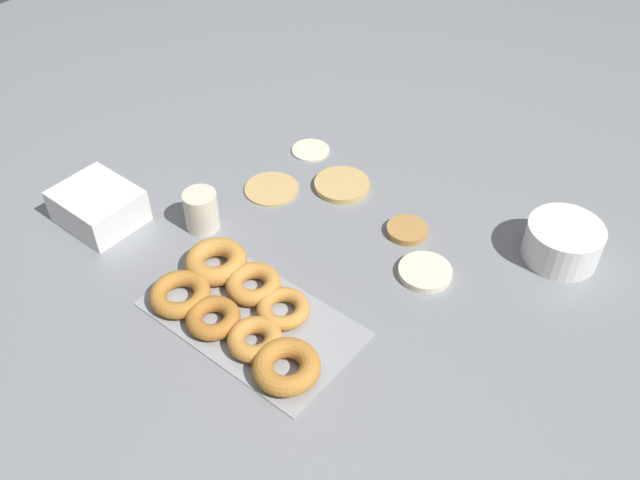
{
  "coord_description": "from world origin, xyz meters",
  "views": [
    {
      "loc": [
        0.59,
        -0.8,
        0.91
      ],
      "look_at": [
        0.01,
        -0.08,
        0.04
      ],
      "focal_mm": 38.0,
      "sensor_mm": 36.0,
      "label": 1
    }
  ],
  "objects_px": {
    "pancake_1": "(342,185)",
    "pancake_4": "(407,230)",
    "container_stack": "(98,206)",
    "pancake_2": "(425,272)",
    "pancake_3": "(311,149)",
    "batter_bowl": "(563,242)",
    "paper_cup": "(201,211)",
    "donut_tray": "(240,308)",
    "pancake_0": "(271,188)"
  },
  "relations": [
    {
      "from": "pancake_4",
      "to": "donut_tray",
      "type": "xyz_separation_m",
      "value": [
        -0.11,
        -0.37,
        0.01
      ]
    },
    {
      "from": "pancake_4",
      "to": "paper_cup",
      "type": "xyz_separation_m",
      "value": [
        -0.33,
        -0.24,
        0.03
      ]
    },
    {
      "from": "donut_tray",
      "to": "container_stack",
      "type": "distance_m",
      "value": 0.4
    },
    {
      "from": "pancake_3",
      "to": "container_stack",
      "type": "xyz_separation_m",
      "value": [
        -0.18,
        -0.45,
        0.03
      ]
    },
    {
      "from": "pancake_2",
      "to": "paper_cup",
      "type": "bearing_deg",
      "value": -158.76
    },
    {
      "from": "container_stack",
      "to": "pancake_2",
      "type": "bearing_deg",
      "value": 25.12
    },
    {
      "from": "batter_bowl",
      "to": "container_stack",
      "type": "distance_m",
      "value": 0.91
    },
    {
      "from": "container_stack",
      "to": "donut_tray",
      "type": "bearing_deg",
      "value": -1.23
    },
    {
      "from": "pancake_0",
      "to": "batter_bowl",
      "type": "bearing_deg",
      "value": 18.84
    },
    {
      "from": "pancake_3",
      "to": "paper_cup",
      "type": "height_order",
      "value": "paper_cup"
    },
    {
      "from": "pancake_4",
      "to": "pancake_1",
      "type": "bearing_deg",
      "value": 169.68
    },
    {
      "from": "batter_bowl",
      "to": "paper_cup",
      "type": "xyz_separation_m",
      "value": [
        -0.59,
        -0.37,
        0.0
      ]
    },
    {
      "from": "pancake_2",
      "to": "container_stack",
      "type": "bearing_deg",
      "value": -154.88
    },
    {
      "from": "pancake_4",
      "to": "pancake_2",
      "type": "bearing_deg",
      "value": -40.33
    },
    {
      "from": "batter_bowl",
      "to": "container_stack",
      "type": "xyz_separation_m",
      "value": [
        -0.77,
        -0.48,
        -0.0
      ]
    },
    {
      "from": "pancake_3",
      "to": "paper_cup",
      "type": "relative_size",
      "value": 1.05
    },
    {
      "from": "pancake_2",
      "to": "pancake_3",
      "type": "xyz_separation_m",
      "value": [
        -0.42,
        0.17,
        -0.0
      ]
    },
    {
      "from": "pancake_2",
      "to": "donut_tray",
      "type": "xyz_separation_m",
      "value": [
        -0.2,
        -0.29,
        0.01
      ]
    },
    {
      "from": "pancake_3",
      "to": "container_stack",
      "type": "bearing_deg",
      "value": -111.58
    },
    {
      "from": "pancake_2",
      "to": "pancake_3",
      "type": "bearing_deg",
      "value": 157.59
    },
    {
      "from": "pancake_4",
      "to": "batter_bowl",
      "type": "bearing_deg",
      "value": 25.6
    },
    {
      "from": "batter_bowl",
      "to": "paper_cup",
      "type": "distance_m",
      "value": 0.7
    },
    {
      "from": "pancake_1",
      "to": "pancake_3",
      "type": "bearing_deg",
      "value": 156.09
    },
    {
      "from": "pancake_1",
      "to": "batter_bowl",
      "type": "height_order",
      "value": "batter_bowl"
    },
    {
      "from": "pancake_0",
      "to": "paper_cup",
      "type": "height_order",
      "value": "paper_cup"
    },
    {
      "from": "pancake_2",
      "to": "batter_bowl",
      "type": "bearing_deg",
      "value": 49.54
    },
    {
      "from": "pancake_0",
      "to": "donut_tray",
      "type": "distance_m",
      "value": 0.36
    },
    {
      "from": "pancake_0",
      "to": "donut_tray",
      "type": "height_order",
      "value": "donut_tray"
    },
    {
      "from": "pancake_2",
      "to": "container_stack",
      "type": "xyz_separation_m",
      "value": [
        -0.6,
        -0.28,
        0.03
      ]
    },
    {
      "from": "pancake_1",
      "to": "pancake_4",
      "type": "relative_size",
      "value": 1.45
    },
    {
      "from": "pancake_2",
      "to": "container_stack",
      "type": "distance_m",
      "value": 0.66
    },
    {
      "from": "container_stack",
      "to": "paper_cup",
      "type": "distance_m",
      "value": 0.21
    },
    {
      "from": "pancake_3",
      "to": "pancake_2",
      "type": "bearing_deg",
      "value": -22.41
    },
    {
      "from": "donut_tray",
      "to": "container_stack",
      "type": "height_order",
      "value": "container_stack"
    },
    {
      "from": "donut_tray",
      "to": "pancake_2",
      "type": "bearing_deg",
      "value": 55.55
    },
    {
      "from": "pancake_1",
      "to": "batter_bowl",
      "type": "relative_size",
      "value": 0.83
    },
    {
      "from": "pancake_3",
      "to": "pancake_4",
      "type": "distance_m",
      "value": 0.34
    },
    {
      "from": "pancake_3",
      "to": "pancake_4",
      "type": "bearing_deg",
      "value": -16.26
    },
    {
      "from": "pancake_1",
      "to": "pancake_3",
      "type": "relative_size",
      "value": 1.38
    },
    {
      "from": "donut_tray",
      "to": "paper_cup",
      "type": "xyz_separation_m",
      "value": [
        -0.22,
        0.12,
        0.02
      ]
    },
    {
      "from": "pancake_1",
      "to": "donut_tray",
      "type": "height_order",
      "value": "donut_tray"
    },
    {
      "from": "pancake_0",
      "to": "pancake_2",
      "type": "height_order",
      "value": "pancake_2"
    },
    {
      "from": "pancake_1",
      "to": "donut_tray",
      "type": "distance_m",
      "value": 0.41
    },
    {
      "from": "pancake_1",
      "to": "pancake_0",
      "type": "bearing_deg",
      "value": -137.95
    },
    {
      "from": "pancake_0",
      "to": "pancake_3",
      "type": "distance_m",
      "value": 0.16
    },
    {
      "from": "pancake_1",
      "to": "pancake_4",
      "type": "distance_m",
      "value": 0.19
    },
    {
      "from": "pancake_4",
      "to": "paper_cup",
      "type": "distance_m",
      "value": 0.41
    },
    {
      "from": "donut_tray",
      "to": "paper_cup",
      "type": "distance_m",
      "value": 0.26
    },
    {
      "from": "donut_tray",
      "to": "paper_cup",
      "type": "relative_size",
      "value": 4.6
    },
    {
      "from": "pancake_2",
      "to": "paper_cup",
      "type": "distance_m",
      "value": 0.45
    }
  ]
}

